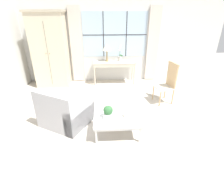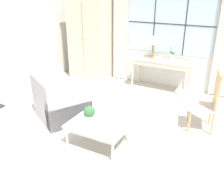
{
  "view_description": "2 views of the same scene",
  "coord_description": "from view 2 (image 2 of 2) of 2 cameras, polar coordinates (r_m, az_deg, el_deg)",
  "views": [
    {
      "loc": [
        -0.42,
        -2.99,
        2.33
      ],
      "look_at": [
        -0.22,
        0.63,
        0.58
      ],
      "focal_mm": 28.0,
      "sensor_mm": 36.0,
      "label": 1
    },
    {
      "loc": [
        1.68,
        -3.02,
        2.4
      ],
      "look_at": [
        -0.31,
        0.68,
        0.59
      ],
      "focal_mm": 40.0,
      "sensor_mm": 36.0,
      "label": 2
    }
  ],
  "objects": [
    {
      "name": "potted_plant_small",
      "position": [
        4.06,
        -5.21,
        -4.59
      ],
      "size": [
        0.19,
        0.19,
        0.26
      ],
      "color": "white",
      "rests_on": "coffee_table"
    },
    {
      "name": "armoire",
      "position": [
        6.9,
        -5.2,
        12.97
      ],
      "size": [
        1.12,
        0.67,
        2.32
      ],
      "color": "beige",
      "rests_on": "ground_plane"
    },
    {
      "name": "console_table",
      "position": [
        6.21,
        11.18,
        6.8
      ],
      "size": [
        1.4,
        0.49,
        0.76
      ],
      "color": "beige",
      "rests_on": "ground_plane"
    },
    {
      "name": "armchair_upholstered",
      "position": [
        4.94,
        -11.81,
        -2.46
      ],
      "size": [
        1.23,
        1.19,
        0.87
      ],
      "color": "#B2B2B7",
      "rests_on": "ground_plane"
    },
    {
      "name": "pillar_candle",
      "position": [
        3.95,
        -1.1,
        -6.7
      ],
      "size": [
        0.1,
        0.1,
        0.11
      ],
      "color": "silver",
      "rests_on": "coffee_table"
    },
    {
      "name": "ground_plane",
      "position": [
        4.21,
        -0.66,
        -11.41
      ],
      "size": [
        14.0,
        14.0,
        0.0
      ],
      "primitive_type": "plane",
      "color": "#BCB2A3"
    },
    {
      "name": "wall_back_windowed",
      "position": [
        6.35,
        12.97,
        13.65
      ],
      "size": [
        7.2,
        0.14,
        2.8
      ],
      "color": "silver",
      "rests_on": "ground_plane"
    },
    {
      "name": "coffee_table",
      "position": [
        4.03,
        -3.22,
        -7.46
      ],
      "size": [
        0.94,
        0.67,
        0.38
      ],
      "color": "silver",
      "rests_on": "ground_plane"
    },
    {
      "name": "side_chair_wooden",
      "position": [
        4.65,
        21.44,
        -1.18
      ],
      "size": [
        0.53,
        0.53,
        1.1
      ],
      "color": "beige",
      "rests_on": "ground_plane"
    },
    {
      "name": "potted_orchid",
      "position": [
        6.15,
        13.28,
        9.01
      ],
      "size": [
        0.16,
        0.12,
        0.53
      ],
      "color": "#BCB7AD",
      "rests_on": "console_table"
    },
    {
      "name": "table_lamp",
      "position": [
        6.2,
        9.58,
        12.0
      ],
      "size": [
        0.31,
        0.31,
        0.57
      ],
      "color": "#9E7F47",
      "rests_on": "console_table"
    }
  ]
}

